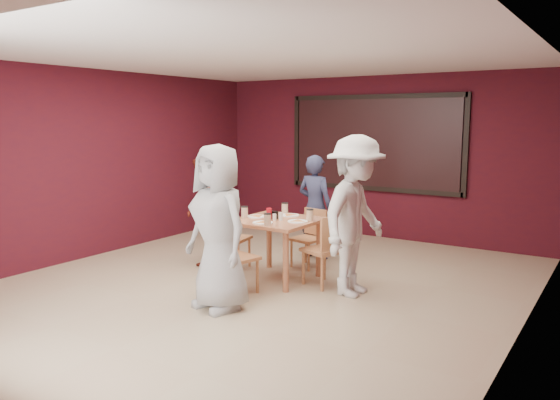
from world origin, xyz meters
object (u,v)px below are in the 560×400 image
Objects in this scene: diner_right at (356,216)px; chair_left at (228,234)px; chair_front at (232,254)px; chair_right at (328,246)px; chair_back at (311,234)px; diner_back at (315,207)px; dining_table at (277,227)px; diner_left at (204,210)px; diner_front at (218,228)px.

chair_left is at bearing 87.95° from diner_right.
chair_left is 2.04m from diner_right.
diner_right reaches higher than chair_front.
diner_right is (0.40, -0.09, 0.43)m from chair_right.
chair_front is 1.08× the size of chair_back.
chair_front is at bearing -94.87° from chair_back.
dining_table is at bearing 98.79° from diner_back.
diner_left is at bearing 88.74° from diner_right.
chair_front is (-0.08, -0.83, -0.20)m from dining_table.
diner_front is 1.93m from diner_left.
chair_left is 1.39m from diner_back.
diner_back is at bearing 112.23° from diner_left.
diner_right is at bearing 138.19° from diner_back.
dining_table is 1.25× the size of chair_back.
diner_front is 1.62m from diner_right.
diner_left reaches higher than dining_table.
diner_front reaches higher than chair_back.
chair_back is at bearing 37.49° from chair_left.
diner_left is at bearing -152.16° from chair_back.
dining_table is 0.82m from chair_back.
diner_back reaches higher than chair_front.
chair_left is (-0.86, 0.08, -0.20)m from dining_table.
dining_table is 0.74m from chair_right.
diner_front is at bearing -115.51° from chair_right.
diner_right is at bearing -1.57° from dining_table.
chair_right is 2.03m from diner_left.
chair_left is at bearing 69.32° from diner_left.
diner_right is (1.98, -0.11, 0.46)m from chair_left.
chair_front is 0.63m from diner_front.
diner_front is (0.16, -0.45, 0.41)m from chair_front.
diner_front is (-0.63, -1.33, 0.39)m from chair_right.
diner_right is at bearing 33.53° from chair_front.
diner_left is (-2.01, 0.02, 0.26)m from chair_right.
chair_left is (-0.92, -0.70, 0.03)m from chair_back.
diner_right reaches higher than diner_left.
chair_back is (0.14, 1.61, -0.04)m from chair_front.
dining_table reaches higher than chair_left.
dining_table is at bearing 108.47° from diner_front.
diner_left reaches higher than chair_left.
diner_back is (-0.20, 2.49, -0.13)m from diner_front.
diner_left is at bearing 47.47° from diner_back.
chair_right is at bearing 79.25° from diner_front.
chair_front is 1.62m from chair_back.
diner_left is at bearing 150.38° from diner_front.
chair_right is 1.45m from diner_back.
diner_front reaches higher than chair_front.
chair_right is at bearing 4.38° from dining_table.
diner_right is (1.04, 1.24, 0.04)m from diner_front.
dining_table is 1.29m from diner_front.
chair_right is 0.59× the size of diner_left.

